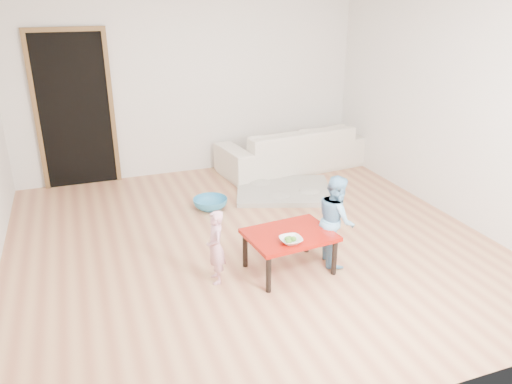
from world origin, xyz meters
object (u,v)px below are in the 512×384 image
child_pink (216,247)px  bowl (291,240)px  red_table (289,252)px  child_blue (336,220)px  sofa (292,148)px  basin (210,204)px

child_pink → bowl: bearing=73.4°
red_table → child_blue: (0.50, 0.02, 0.25)m
sofa → basin: bearing=26.7°
basin → sofa: bearing=33.7°
child_pink → child_blue: child_blue is taller
child_blue → sofa: bearing=-1.0°
bowl → basin: size_ratio=0.47×
bowl → child_pink: size_ratio=0.29×
bowl → child_pink: 0.69m
child_blue → red_table: bearing=106.8°
red_table → bowl: (-0.07, -0.18, 0.22)m
child_pink → child_blue: size_ratio=0.78×
child_pink → basin: 1.71m
sofa → child_blue: 2.84m
sofa → child_pink: bearing=46.8°
bowl → child_blue: bearing=19.4°
red_table → child_blue: size_ratio=0.89×
red_table → bowl: 0.30m
child_pink → child_blue: bearing=92.1°
child_pink → basin: bearing=170.4°
sofa → red_table: (-1.26, -2.75, -0.12)m
sofa → child_pink: size_ratio=3.13×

